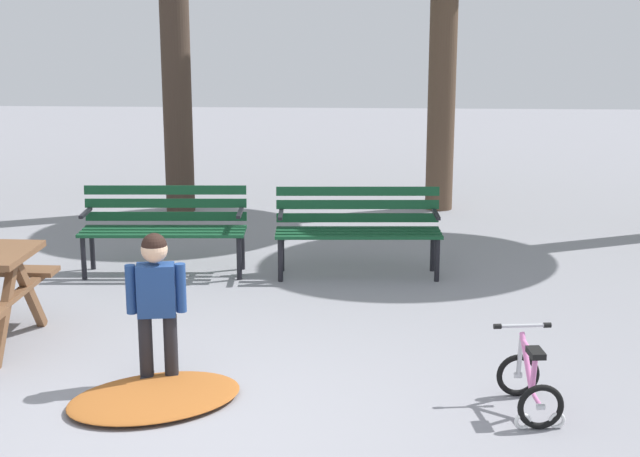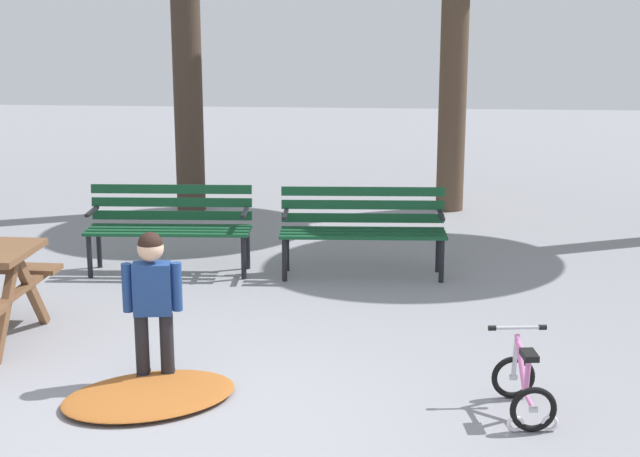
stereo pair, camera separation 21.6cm
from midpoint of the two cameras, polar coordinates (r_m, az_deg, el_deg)
The scene contains 6 objects.
ground at distance 6.27m, azimuth -8.81°, elevation -11.62°, with size 36.00×36.00×0.00m, color gray.
park_bench_far_left at distance 9.52m, azimuth -9.90°, elevation 0.37°, with size 1.62×0.53×0.85m.
park_bench_left at distance 9.32m, azimuth 1.61°, elevation 0.29°, with size 1.62×0.54×0.85m.
child_standing at distance 6.76m, azimuth -10.64°, elevation -3.96°, with size 0.41×0.20×1.09m.
kids_bicycle at distance 6.46m, azimuth 11.43°, elevation -9.05°, with size 0.42×0.59×0.54m.
leaf_pile at distance 6.65m, azimuth -10.74°, elevation -9.85°, with size 1.18×0.83×0.07m, color #9E5623.
Camera 1 is at (1.11, -5.56, 2.66)m, focal length 53.70 mm.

